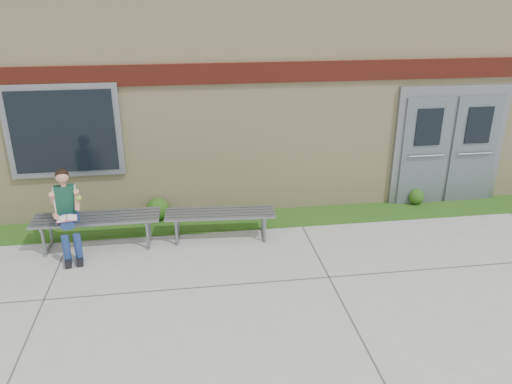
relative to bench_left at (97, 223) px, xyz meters
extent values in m
plane|color=#9E9E99|center=(2.47, -2.00, -0.40)|extent=(80.00, 80.00, 0.00)
cube|color=#1B4C14|center=(2.47, 0.60, -0.39)|extent=(16.00, 0.80, 0.02)
cube|color=beige|center=(2.47, 4.00, 1.60)|extent=(16.00, 6.00, 4.00)
cube|color=maroon|center=(2.47, 0.97, 2.20)|extent=(16.00, 0.06, 0.35)
cube|color=slate|center=(-0.53, 0.96, 1.30)|extent=(1.90, 0.08, 1.60)
cube|color=black|center=(-0.53, 0.92, 1.30)|extent=(1.70, 0.04, 1.40)
cube|color=slate|center=(6.47, 0.96, 0.75)|extent=(2.20, 0.08, 2.30)
cube|color=slate|center=(5.97, 0.91, 0.65)|extent=(0.92, 0.06, 2.10)
cube|color=slate|center=(6.97, 0.91, 0.65)|extent=(0.92, 0.06, 2.10)
cube|color=slate|center=(0.00, 0.00, 0.10)|extent=(2.01, 0.56, 0.04)
cube|color=slate|center=(-0.80, 0.00, -0.17)|extent=(0.05, 0.56, 0.46)
cube|color=slate|center=(0.80, 0.00, -0.17)|extent=(0.05, 0.56, 0.46)
cube|color=slate|center=(2.00, 0.00, 0.05)|extent=(1.85, 0.62, 0.04)
cube|color=slate|center=(1.27, 0.00, -0.19)|extent=(0.08, 0.51, 0.41)
cube|color=slate|center=(2.73, 0.00, -0.19)|extent=(0.08, 0.51, 0.41)
cube|color=navy|center=(-0.42, -0.06, 0.19)|extent=(0.35, 0.28, 0.15)
cube|color=#103B2D|center=(-0.41, -0.07, 0.48)|extent=(0.33, 0.24, 0.43)
sphere|color=tan|center=(-0.41, -0.08, 0.86)|extent=(0.23, 0.23, 0.20)
sphere|color=black|center=(-0.41, -0.06, 0.88)|extent=(0.24, 0.24, 0.21)
cylinder|color=navy|center=(-0.45, -0.31, 0.21)|extent=(0.21, 0.41, 0.14)
cylinder|color=navy|center=(-0.29, -0.28, 0.21)|extent=(0.21, 0.41, 0.14)
cylinder|color=navy|center=(-0.39, -0.53, -0.17)|extent=(0.11, 0.11, 0.47)
cylinder|color=navy|center=(-0.23, -0.50, -0.17)|extent=(0.11, 0.11, 0.47)
cube|color=black|center=(-0.38, -0.59, -0.36)|extent=(0.14, 0.26, 0.09)
cube|color=black|center=(-0.22, -0.56, -0.36)|extent=(0.14, 0.26, 0.09)
cylinder|color=tan|center=(-0.58, -0.16, 0.54)|extent=(0.12, 0.22, 0.25)
cylinder|color=tan|center=(-0.23, -0.10, 0.54)|extent=(0.12, 0.22, 0.25)
cube|color=white|center=(-0.35, -0.40, 0.31)|extent=(0.32, 0.26, 0.01)
cube|color=#E05479|center=(-0.35, -0.40, 0.29)|extent=(0.32, 0.26, 0.01)
sphere|color=#8BD137|center=(-0.18, -0.22, 0.55)|extent=(0.08, 0.08, 0.08)
sphere|color=#1B4C14|center=(0.92, 0.85, -0.18)|extent=(0.41, 0.41, 0.41)
sphere|color=#1B4C14|center=(5.89, 0.85, -0.23)|extent=(0.30, 0.30, 0.30)
camera|label=1|loc=(1.50, -7.58, 3.51)|focal=35.00mm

